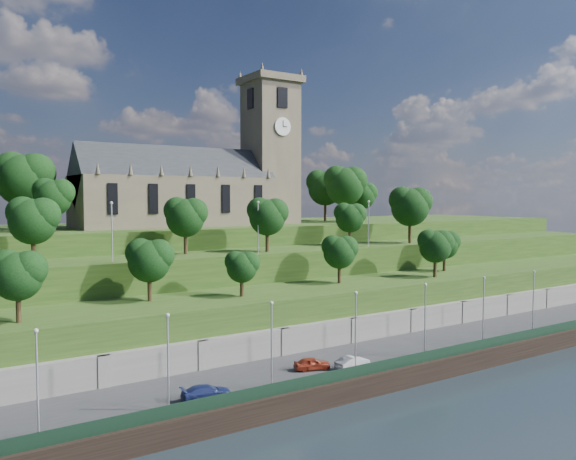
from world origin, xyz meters
TOP-DOWN VIEW (x-y plane):
  - ground at (0.00, 0.00)m, footprint 320.00×320.00m
  - promenade at (0.00, 6.00)m, footprint 160.00×12.00m
  - quay_wall at (0.00, -0.05)m, footprint 160.00×0.50m
  - fence at (0.00, 0.60)m, footprint 160.00×0.10m
  - retaining_wall at (0.00, 11.97)m, footprint 160.00×2.10m
  - embankment_lower at (0.00, 18.00)m, footprint 160.00×12.00m
  - embankment_upper at (0.00, 29.00)m, footprint 160.00×10.00m
  - hilltop at (0.00, 50.00)m, footprint 160.00×32.00m
  - church at (0.79, 45.98)m, footprint 38.60×12.35m
  - trees_lower at (0.91, 18.03)m, footprint 67.09×8.73m
  - trees_upper at (5.99, 27.97)m, footprint 64.79×8.81m
  - trees_hilltop at (-1.12, 45.02)m, footprint 75.70×15.91m
  - lamp_posts_promenade at (-2.00, 2.50)m, footprint 60.36×0.36m
  - lamp_posts_upper at (0.00, 26.00)m, footprint 40.36×0.36m
  - car_left at (-5.59, 5.07)m, footprint 4.02×2.58m
  - car_middle at (-1.86, 3.15)m, footprint 4.01×1.64m
  - car_right at (-18.32, 3.10)m, footprint 4.65×2.37m

SIDE VIEW (x-z plane):
  - ground at x=0.00m, z-range 0.00..0.00m
  - promenade at x=0.00m, z-range 0.00..2.00m
  - quay_wall at x=0.00m, z-range 0.00..2.20m
  - retaining_wall at x=0.00m, z-range 0.00..5.00m
  - fence at x=0.00m, z-range 2.00..3.20m
  - car_left at x=-5.59m, z-range 2.00..3.27m
  - car_right at x=-18.32m, z-range 2.00..3.29m
  - car_middle at x=-1.86m, z-range 2.00..3.29m
  - embankment_lower at x=0.00m, z-range 0.00..8.00m
  - embankment_upper at x=0.00m, z-range 0.00..12.00m
  - lamp_posts_promenade at x=-2.00m, z-range 2.61..10.79m
  - hilltop at x=0.00m, z-range 0.00..15.00m
  - trees_lower at x=0.91m, z-range 9.00..16.12m
  - lamp_posts_upper at x=0.00m, z-range 12.60..19.83m
  - trees_upper at x=5.99m, z-range 12.84..22.40m
  - trees_hilltop at x=-1.12m, z-range 16.35..27.66m
  - church at x=0.79m, z-range 8.72..36.32m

